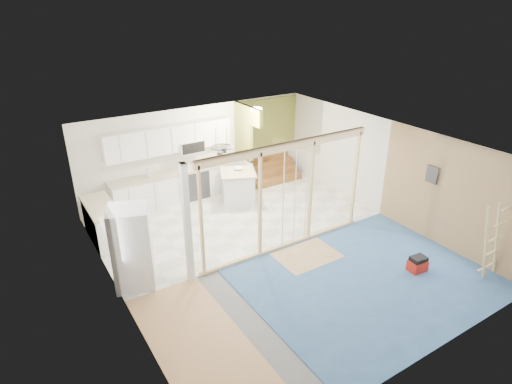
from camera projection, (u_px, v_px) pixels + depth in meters
room at (275, 200)px, 9.43m from camera, size 7.01×8.01×2.61m
floor_overlays at (275, 248)px, 10.04m from camera, size 7.00×8.00×0.03m
stud_frame at (265, 190)px, 9.17m from camera, size 4.66×0.14×2.60m
base_cabinets at (155, 196)px, 11.58m from camera, size 4.45×2.24×0.93m
upper_cabinets at (172, 140)px, 11.74m from camera, size 3.60×0.41×0.85m
green_partition at (262, 153)px, 13.38m from camera, size 2.25×1.51×2.60m
pot_rack at (222, 149)px, 10.44m from camera, size 0.52×0.52×0.72m
sheathing_panel at (454, 197)px, 9.58m from camera, size 0.02×4.00×2.60m
electrical_panel at (432, 175)px, 9.87m from camera, size 0.04×0.30×0.40m
ceiling_light at (256, 109)px, 11.90m from camera, size 0.32×0.32×0.08m
fridge at (133, 248)px, 8.44m from camera, size 0.98×0.95×1.74m
island at (238, 187)px, 12.14m from camera, size 1.27×1.27×0.94m
bowl at (239, 169)px, 12.08m from camera, size 0.35×0.35×0.07m
soap_bottle_a at (148, 171)px, 11.60m from camera, size 0.12×0.12×0.30m
soap_bottle_b at (188, 166)px, 12.12m from camera, size 0.11×0.11×0.20m
toolbox at (418, 264)px, 9.15m from camera, size 0.40×0.32×0.36m
ladder at (493, 241)px, 8.67m from camera, size 0.92×0.11×1.72m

